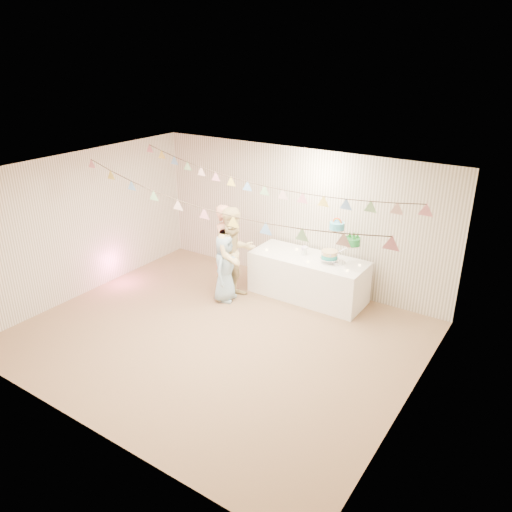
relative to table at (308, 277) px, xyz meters
The scene contains 24 objects.
floor 2.11m from the table, 105.00° to the right, with size 6.00×6.00×0.00m, color #836247.
ceiling 3.03m from the table, 105.00° to the right, with size 6.00×6.00×0.00m, color silver.
back_wall 1.17m from the table, 137.02° to the left, with size 6.00×6.00×0.00m, color silver.
front_wall 4.62m from the table, 96.79° to the right, with size 6.00×6.00×0.00m, color silver.
left_wall 4.16m from the table, 150.50° to the right, with size 5.00×5.00×0.00m, color silver.
right_wall 3.30m from the table, 39.07° to the right, with size 5.00×5.00×0.00m, color silver.
table is the anchor object (origin of this frame).
cake_stand 0.92m from the table, ahead, with size 0.68×0.40×0.76m, color silver, non-canonical shape.
cake_bottom 0.60m from the table, ahead, with size 0.31×0.31×0.15m, color teal, non-canonical shape.
cake_middle 1.03m from the table, 10.86° to the left, with size 0.27×0.27×0.22m, color #1C8338, non-canonical shape.
cake_top_tier 1.10m from the table, ahead, with size 0.25×0.25×0.19m, color #41A9CC, non-canonical shape.
platter 0.74m from the table, behind, with size 0.31×0.31×0.02m, color white.
posy 0.46m from the table, 157.98° to the left, with size 0.15×0.15×0.17m, color white, non-canonical shape.
person_adult_a 1.55m from the table, 155.86° to the right, with size 0.61×0.40×1.67m, color tan.
person_adult_b 1.41m from the table, 145.66° to the right, with size 0.83×0.65×1.71m, color #DAC186.
person_child 1.52m from the table, 142.27° to the right, with size 0.61×0.40×1.25m, color #8EB1C9.
bunting_back 2.22m from the table, 120.76° to the right, with size 5.60×1.10×0.40m, color pink, non-canonical shape.
bunting_front 2.97m from the table, 103.69° to the right, with size 5.60×0.90×0.36m, color #72A5E5, non-canonical shape.
tealight_0 0.91m from the table, 169.38° to the right, with size 0.04×0.04×0.03m, color #FFD88C.
tealight_1 0.57m from the table, 152.78° to the left, with size 0.04×0.04×0.03m, color #FFD88C.
tealight_2 0.47m from the table, 65.56° to the right, with size 0.04×0.04×0.03m, color #FFD88C.
tealight_3 0.58m from the table, 32.15° to the left, with size 0.04×0.04×0.03m, color #FFD88C.
tealight_4 0.93m from the table, 12.38° to the right, with size 0.04×0.04×0.03m, color #FFD88C.
tealight_5 1.00m from the table, ahead, with size 0.04×0.04×0.03m, color #FFD88C.
Camera 1 is at (4.28, -5.33, 4.25)m, focal length 35.00 mm.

